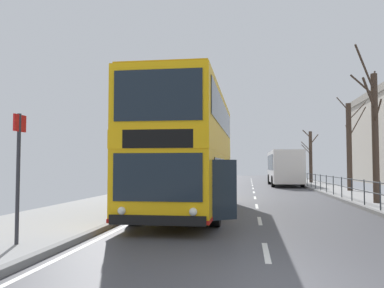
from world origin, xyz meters
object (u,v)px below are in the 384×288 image
(bare_tree_far_00, at_px, (374,131))
(bus_stop_sign_near, at_px, (18,164))
(bare_tree_far_01, at_px, (311,155))
(background_bus_far_lane, at_px, (284,167))
(double_decker_bus_main, at_px, (189,151))
(bare_tree_far_02, at_px, (349,145))

(bare_tree_far_00, bearing_deg, bus_stop_sign_near, -133.36)
(bus_stop_sign_near, distance_m, bare_tree_far_01, 35.52)
(background_bus_far_lane, height_order, bare_tree_far_00, bare_tree_far_00)
(double_decker_bus_main, distance_m, bare_tree_far_00, 8.79)
(double_decker_bus_main, bearing_deg, bare_tree_far_00, 27.39)
(double_decker_bus_main, xyz_separation_m, bus_stop_sign_near, (-2.61, -6.96, -0.51))
(bare_tree_far_01, distance_m, bare_tree_far_02, 13.52)
(bare_tree_far_02, bearing_deg, bus_stop_sign_near, -119.54)
(bus_stop_sign_near, bearing_deg, bare_tree_far_01, 72.01)
(bare_tree_far_00, bearing_deg, double_decker_bus_main, -152.61)
(double_decker_bus_main, distance_m, bare_tree_far_02, 16.01)
(double_decker_bus_main, bearing_deg, bare_tree_far_01, 72.70)
(double_decker_bus_main, relative_size, bus_stop_sign_near, 3.88)
(bare_tree_far_01, bearing_deg, bus_stop_sign_near, -107.99)
(background_bus_far_lane, distance_m, bare_tree_far_01, 5.36)
(double_decker_bus_main, bearing_deg, background_bus_far_lane, 76.52)
(double_decker_bus_main, height_order, bare_tree_far_00, bare_tree_far_00)
(bare_tree_far_00, relative_size, bare_tree_far_02, 1.07)
(bare_tree_far_00, bearing_deg, bare_tree_far_01, 88.50)
(background_bus_far_lane, relative_size, bare_tree_far_02, 1.44)
(double_decker_bus_main, xyz_separation_m, bare_tree_far_01, (8.35, 26.81, 0.50))
(double_decker_bus_main, height_order, bus_stop_sign_near, double_decker_bus_main)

